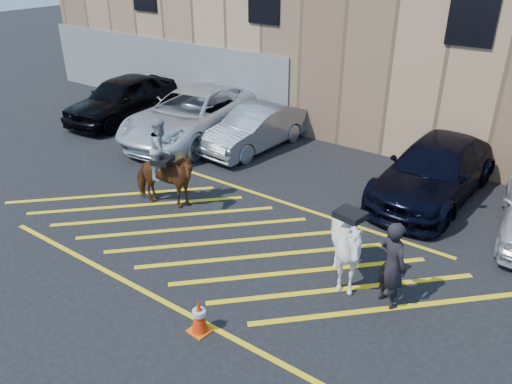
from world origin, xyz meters
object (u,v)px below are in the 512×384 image
Objects in this scene: mounted_bay at (164,172)px; car_black_suv at (122,98)px; car_white_pickup at (193,114)px; handler at (392,264)px; traffic_cone at (199,316)px; car_blue_suv at (435,170)px; saddled_white at (347,247)px; car_silver_sedan at (255,128)px.

car_black_suv is at bearing 146.98° from mounted_bay.
handler is at bearing -33.40° from car_white_pickup.
car_black_suv is 6.99× the size of traffic_cone.
traffic_cone is at bearing -99.06° from car_blue_suv.
car_silver_sedan is at bearing 139.37° from saddled_white.
mounted_bay reaches higher than car_blue_suv.
handler is 3.83m from traffic_cone.
handler is (9.49, -4.76, 0.06)m from car_white_pickup.
car_white_pickup is 9.76m from saddled_white.
car_black_suv is 12.38m from car_blue_suv.
car_black_suv is 13.04m from traffic_cone.
car_white_pickup reaches higher than car_silver_sedan.
car_silver_sedan is at bearing 95.91° from mounted_bay.
saddled_white is (6.07, -5.20, 0.25)m from car_silver_sedan.
car_silver_sedan is at bearing 3.42° from car_white_pickup.
traffic_cone is at bearing -39.91° from car_black_suv.
car_silver_sedan is 1.74× the size of mounted_bay.
car_black_suv is 1.17× the size of car_silver_sedan.
handler is 0.94× the size of saddled_white.
mounted_bay is 1.27× the size of saddled_white.
car_blue_suv is at bearing -3.93° from car_white_pickup.
car_blue_suv is (8.67, 0.42, -0.08)m from car_white_pickup.
car_blue_suv is 5.19m from saddled_white.
car_blue_suv is at bearing 4.36° from car_silver_sedan.
car_silver_sedan is 9.22m from traffic_cone.
car_blue_suv is at bearing -2.39° from car_black_suv.
saddled_white is at bearing -35.97° from car_white_pickup.
car_black_suv is 7.94m from mounted_bay.
car_black_suv is 13.99m from handler.
car_silver_sedan is (2.45, 0.44, -0.16)m from car_white_pickup.
car_silver_sedan is 2.21× the size of saddled_white.
mounted_bay reaches higher than car_silver_sedan.
saddled_white reaches higher than car_silver_sedan.
car_blue_suv is at bearing -52.96° from handler.
handler is (0.82, -5.19, 0.14)m from car_blue_suv.
car_blue_suv is at bearing 78.03° from traffic_cone.
car_white_pickup is 3.20× the size of saddled_white.
traffic_cone is (-1.70, -8.02, -0.43)m from car_blue_suv.
handler is at bearing -78.09° from car_blue_suv.
traffic_cone is at bearing -56.17° from car_silver_sedan.
handler is at bearing 0.08° from saddled_white.
car_white_pickup is 10.62m from handler.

